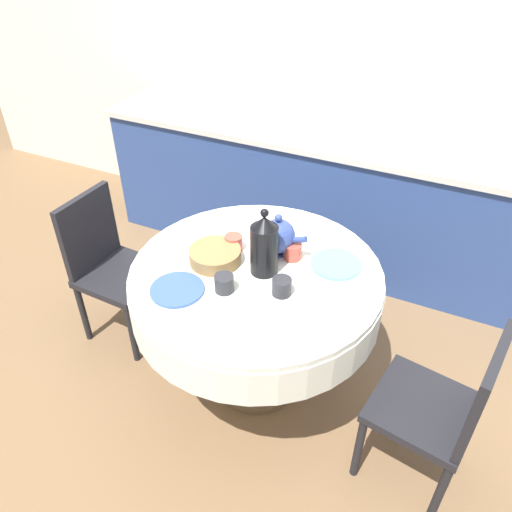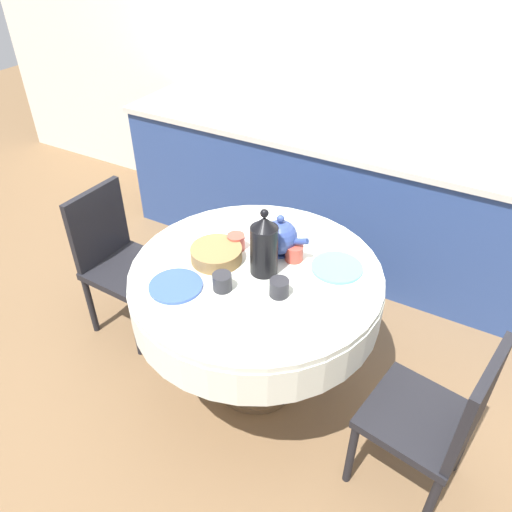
{
  "view_description": "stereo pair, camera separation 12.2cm",
  "coord_description": "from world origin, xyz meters",
  "views": [
    {
      "loc": [
        0.76,
        -1.59,
        2.15
      ],
      "look_at": [
        0.0,
        0.0,
        0.84
      ],
      "focal_mm": 35.0,
      "sensor_mm": 36.0,
      "label": 1
    },
    {
      "loc": [
        0.87,
        -1.53,
        2.15
      ],
      "look_at": [
        0.0,
        0.0,
        0.84
      ],
      "focal_mm": 35.0,
      "sensor_mm": 36.0,
      "label": 2
    }
  ],
  "objects": [
    {
      "name": "plate_near_right",
      "position": [
        0.26,
        -0.26,
        0.77
      ],
      "size": [
        0.23,
        0.23,
        0.01
      ],
      "primitive_type": "cylinder",
      "color": "white",
      "rests_on": "dining_table"
    },
    {
      "name": "wall_back",
      "position": [
        0.0,
        1.63,
        1.3
      ],
      "size": [
        7.0,
        0.05,
        2.6
      ],
      "color": "silver",
      "rests_on": "ground_plane"
    },
    {
      "name": "plate_far_left",
      "position": [
        -0.22,
        0.29,
        0.77
      ],
      "size": [
        0.23,
        0.23,
        0.01
      ],
      "primitive_type": "cylinder",
      "color": "white",
      "rests_on": "dining_table"
    },
    {
      "name": "plate_far_right",
      "position": [
        0.31,
        0.19,
        0.77
      ],
      "size": [
        0.23,
        0.23,
        0.01
      ],
      "primitive_type": "cylinder",
      "color": "#60BCB7",
      "rests_on": "dining_table"
    },
    {
      "name": "chair_left",
      "position": [
        0.9,
        -0.15,
        0.48
      ],
      "size": [
        0.46,
        0.46,
        0.87
      ],
      "rotation": [
        0.0,
        0.0,
        1.41
      ],
      "color": "black",
      "rests_on": "ground_plane"
    },
    {
      "name": "bread_basket",
      "position": [
        -0.2,
        -0.02,
        0.79
      ],
      "size": [
        0.24,
        0.24,
        0.07
      ],
      "primitive_type": "cylinder",
      "color": "olive",
      "rests_on": "dining_table"
    },
    {
      "name": "chair_right",
      "position": [
        -0.92,
        0.04,
        0.48
      ],
      "size": [
        0.42,
        0.42,
        0.87
      ],
      "rotation": [
        0.0,
        0.0,
        -1.61
      ],
      "color": "black",
      "rests_on": "ground_plane"
    },
    {
      "name": "teapot",
      "position": [
        0.03,
        0.17,
        0.85
      ],
      "size": [
        0.22,
        0.16,
        0.21
      ],
      "color": "#33478E",
      "rests_on": "dining_table"
    },
    {
      "name": "coffee_carafe",
      "position": [
        0.03,
        0.01,
        0.9
      ],
      "size": [
        0.12,
        0.12,
        0.32
      ],
      "color": "black",
      "rests_on": "dining_table"
    },
    {
      "name": "dining_table",
      "position": [
        0.0,
        0.0,
        0.63
      ],
      "size": [
        1.15,
        1.15,
        0.76
      ],
      "color": "brown",
      "rests_on": "ground_plane"
    },
    {
      "name": "cup_far_left",
      "position": [
        -0.16,
        0.1,
        0.8
      ],
      "size": [
        0.08,
        0.08,
        0.08
      ],
      "primitive_type": "cylinder",
      "color": "#CC4C3D",
      "rests_on": "dining_table"
    },
    {
      "name": "cup_far_right",
      "position": [
        0.11,
        0.16,
        0.8
      ],
      "size": [
        0.08,
        0.08,
        0.08
      ],
      "primitive_type": "cylinder",
      "color": "#CC4C3D",
      "rests_on": "dining_table"
    },
    {
      "name": "plate_near_left",
      "position": [
        -0.24,
        -0.27,
        0.77
      ],
      "size": [
        0.23,
        0.23,
        0.01
      ],
      "primitive_type": "cylinder",
      "color": "#3856AD",
      "rests_on": "dining_table"
    },
    {
      "name": "cup_near_right",
      "position": [
        0.17,
        -0.1,
        0.8
      ],
      "size": [
        0.08,
        0.08,
        0.08
      ],
      "primitive_type": "cylinder",
      "color": "#28282D",
      "rests_on": "dining_table"
    },
    {
      "name": "cup_near_left",
      "position": [
        -0.06,
        -0.18,
        0.8
      ],
      "size": [
        0.08,
        0.08,
        0.08
      ],
      "primitive_type": "cylinder",
      "color": "#28282D",
      "rests_on": "dining_table"
    },
    {
      "name": "ground_plane",
      "position": [
        0.0,
        0.0,
        0.0
      ],
      "size": [
        12.0,
        12.0,
        0.0
      ],
      "primitive_type": "plane",
      "color": "brown"
    },
    {
      "name": "kitchen_counter",
      "position": [
        0.0,
        1.29,
        0.46
      ],
      "size": [
        3.24,
        0.64,
        0.91
      ],
      "color": "#2D4784",
      "rests_on": "ground_plane"
    }
  ]
}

